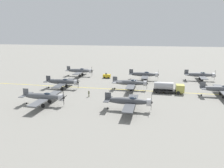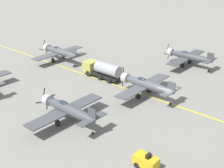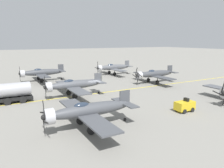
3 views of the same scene
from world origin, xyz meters
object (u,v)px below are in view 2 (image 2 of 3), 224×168
(airplane_far_center, at_px, (59,52))
(fuel_tanker, at_px, (102,70))
(airplane_mid_left, at_px, (67,109))
(airplane_mid_center, at_px, (146,84))
(tow_tractor, at_px, (146,161))
(airplane_mid_right, at_px, (188,56))

(airplane_far_center, distance_m, fuel_tanker, 12.86)
(airplane_mid_left, xyz_separation_m, fuel_tanker, (14.79, 7.30, -0.50))
(airplane_far_center, relative_size, airplane_mid_center, 1.00)
(airplane_mid_left, relative_size, tow_tractor, 4.62)
(airplane_mid_right, distance_m, fuel_tanker, 17.75)
(airplane_mid_left, distance_m, airplane_mid_right, 30.29)
(airplane_mid_left, distance_m, fuel_tanker, 16.50)
(airplane_mid_right, xyz_separation_m, tow_tractor, (-31.16, -11.88, -1.22))
(airplane_mid_right, bearing_deg, airplane_mid_center, -162.77)
(airplane_mid_right, bearing_deg, fuel_tanker, 162.16)
(fuel_tanker, xyz_separation_m, tow_tractor, (-15.68, -20.57, -0.72))
(airplane_mid_center, bearing_deg, airplane_mid_left, 172.27)
(airplane_mid_left, height_order, airplane_far_center, airplane_mid_left)
(airplane_far_center, bearing_deg, airplane_mid_left, -130.14)
(airplane_mid_left, bearing_deg, airplane_far_center, 48.80)
(airplane_mid_right, xyz_separation_m, fuel_tanker, (-15.47, 8.69, -0.50))
(airplane_mid_right, relative_size, airplane_mid_center, 1.00)
(airplane_mid_right, relative_size, tow_tractor, 4.62)
(airplane_mid_center, xyz_separation_m, fuel_tanker, (1.35, 10.38, -0.50))
(airplane_mid_right, xyz_separation_m, airplane_far_center, (-14.55, 21.51, 0.00))
(airplane_mid_center, distance_m, tow_tractor, 17.63)
(airplane_mid_right, distance_m, airplane_mid_center, 16.91)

